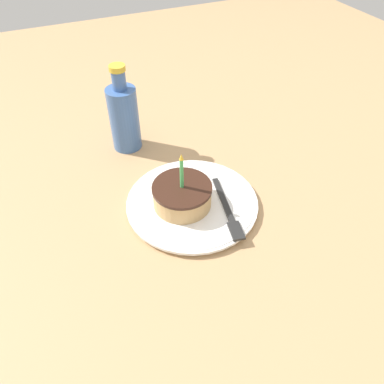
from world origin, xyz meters
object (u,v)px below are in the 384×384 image
object	(u,v)px
cake_slice	(181,194)
bottle	(124,116)
fork	(228,212)
plate	(192,203)

from	to	relation	value
cake_slice	bottle	distance (m)	0.26
bottle	fork	bearing A→B (deg)	19.46
plate	bottle	bearing A→B (deg)	-166.75
cake_slice	fork	size ratio (longest dim) A/B	0.72
cake_slice	fork	xyz separation A→B (m)	(0.06, 0.07, -0.02)
plate	fork	world-z (taller)	fork
fork	cake_slice	bearing A→B (deg)	-131.27
fork	bottle	size ratio (longest dim) A/B	0.83
plate	bottle	xyz separation A→B (m)	(-0.26, -0.06, 0.08)
cake_slice	plate	bearing A→B (deg)	80.22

